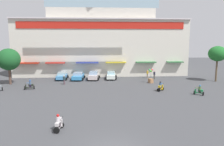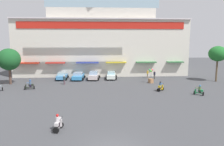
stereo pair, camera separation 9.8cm
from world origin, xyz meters
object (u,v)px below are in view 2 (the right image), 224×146
(plaza_tree_1, at_px, (218,54))
(parked_car_3, at_px, (111,75))
(scooter_rider_1, at_px, (58,124))
(pedestrian_1, at_px, (154,74))
(scooter_rider_0, at_px, (30,85))
(parked_car_0, at_px, (62,76))
(pedestrian_0, at_px, (148,73))
(scooter_rider_5, at_px, (161,87))
(plaza_tree_0, at_px, (9,60))
(scooter_rider_6, at_px, (199,91))
(balloon_vendor_cart, at_px, (151,77))
(pedestrian_2, at_px, (64,79))
(parked_car_2, at_px, (94,75))
(parked_car_1, at_px, (78,76))

(plaza_tree_1, xyz_separation_m, parked_car_3, (-18.92, 3.97, -4.30))
(scooter_rider_1, height_order, pedestrian_1, pedestrian_1)
(pedestrian_1, bearing_deg, scooter_rider_0, -160.71)
(parked_car_0, height_order, pedestrian_0, pedestrian_0)
(plaza_tree_1, distance_m, scooter_rider_5, 14.68)
(plaza_tree_0, xyz_separation_m, pedestrian_0, (24.86, 4.36, -3.32))
(plaza_tree_1, xyz_separation_m, scooter_rider_6, (-7.68, -9.40, -4.45))
(parked_car_3, distance_m, scooter_rider_5, 12.57)
(scooter_rider_6, xyz_separation_m, balloon_vendor_cart, (-4.54, 8.88, 0.43))
(pedestrian_0, relative_size, pedestrian_2, 1.04)
(parked_car_0, relative_size, scooter_rider_6, 2.89)
(parked_car_2, distance_m, scooter_rider_0, 12.44)
(parked_car_3, relative_size, pedestrian_1, 2.72)
(pedestrian_1, height_order, balloon_vendor_cart, balloon_vendor_cart)
(scooter_rider_0, xyz_separation_m, pedestrian_0, (20.36, 8.64, 0.31))
(pedestrian_1, relative_size, balloon_vendor_cart, 0.64)
(scooter_rider_5, bearing_deg, parked_car_2, 134.25)
(scooter_rider_5, bearing_deg, plaza_tree_0, 164.33)
(parked_car_0, bearing_deg, pedestrian_1, -2.40)
(scooter_rider_0, xyz_separation_m, pedestrian_1, (21.46, 7.51, 0.30))
(parked_car_3, relative_size, scooter_rider_5, 2.91)
(pedestrian_2, bearing_deg, scooter_rider_1, -83.12)
(plaza_tree_1, bearing_deg, pedestrian_1, 162.64)
(plaza_tree_0, bearing_deg, plaza_tree_1, -0.12)
(parked_car_3, distance_m, scooter_rider_0, 15.44)
(scooter_rider_6, bearing_deg, balloon_vendor_cart, 117.06)
(parked_car_0, distance_m, scooter_rider_6, 24.70)
(parked_car_2, bearing_deg, plaza_tree_1, -9.08)
(plaza_tree_0, relative_size, scooter_rider_0, 3.91)
(plaza_tree_0, xyz_separation_m, plaza_tree_1, (36.52, -0.08, 0.79))
(scooter_rider_0, bearing_deg, pedestrian_1, 19.29)
(scooter_rider_5, bearing_deg, scooter_rider_6, -30.19)
(parked_car_3, height_order, scooter_rider_0, scooter_rider_0)
(scooter_rider_0, bearing_deg, pedestrian_0, 23.00)
(scooter_rider_1, bearing_deg, parked_car_3, 76.00)
(plaza_tree_0, distance_m, pedestrian_1, 26.37)
(plaza_tree_0, bearing_deg, scooter_rider_6, -18.19)
(parked_car_3, relative_size, pedestrian_0, 2.70)
(pedestrian_1, relative_size, pedestrian_2, 1.03)
(scooter_rider_6, bearing_deg, scooter_rider_0, 167.95)
(plaza_tree_1, relative_size, parked_car_2, 1.51)
(parked_car_2, height_order, scooter_rider_5, parked_car_2)
(parked_car_3, height_order, scooter_rider_5, scooter_rider_5)
(scooter_rider_1, bearing_deg, scooter_rider_0, 113.98)
(parked_car_2, height_order, pedestrian_2, parked_car_2)
(parked_car_1, xyz_separation_m, scooter_rider_6, (17.58, -13.05, -0.13))
(parked_car_2, xyz_separation_m, balloon_vendor_cart, (10.09, -4.09, 0.24))
(plaza_tree_1, bearing_deg, parked_car_1, 171.77)
(scooter_rider_1, bearing_deg, parked_car_1, 90.80)
(pedestrian_0, bearing_deg, parked_car_1, -176.71)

